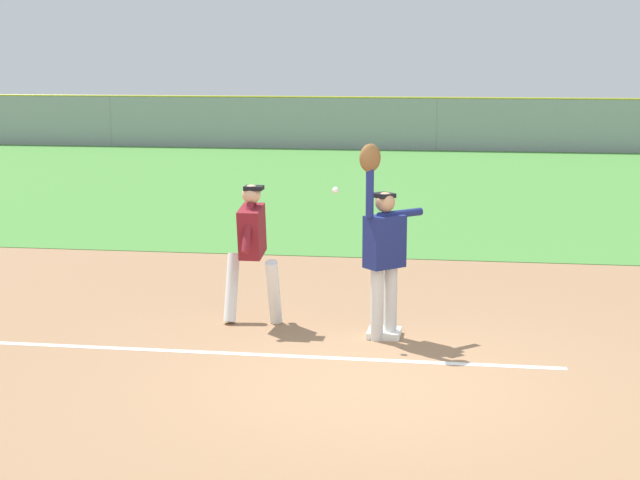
% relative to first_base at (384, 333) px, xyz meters
% --- Properties ---
extents(ground_plane, '(76.99, 76.99, 0.00)m').
position_rel_first_base_xyz_m(ground_plane, '(0.02, -1.61, -0.04)').
color(ground_plane, '#936D4C').
extents(outfield_grass, '(46.33, 18.28, 0.01)m').
position_rel_first_base_xyz_m(outfield_grass, '(0.02, 13.57, -0.04)').
color(outfield_grass, '#478438').
rests_on(outfield_grass, ground_plane).
extents(chalk_foul_line, '(12.00, 0.17, 0.01)m').
position_rel_first_base_xyz_m(chalk_foul_line, '(-4.00, -0.90, -0.04)').
color(chalk_foul_line, white).
rests_on(chalk_foul_line, ground_plane).
extents(first_base, '(0.39, 0.39, 0.08)m').
position_rel_first_base_xyz_m(first_base, '(0.00, 0.00, 0.00)').
color(first_base, white).
rests_on(first_base, ground_plane).
extents(fielder, '(0.73, 0.69, 2.28)m').
position_rel_first_base_xyz_m(fielder, '(-0.02, -0.11, 1.08)').
color(fielder, silver).
rests_on(fielder, ground_plane).
extents(runner, '(0.71, 0.84, 1.72)m').
position_rel_first_base_xyz_m(runner, '(-1.64, 0.32, 0.96)').
color(runner, white).
rests_on(runner, ground_plane).
extents(baseball, '(0.07, 0.07, 0.07)m').
position_rel_first_base_xyz_m(baseball, '(-0.56, -0.15, 1.70)').
color(baseball, white).
extents(outfield_fence, '(46.41, 0.08, 1.82)m').
position_rel_first_base_xyz_m(outfield_fence, '(0.02, 22.71, 0.87)').
color(outfield_fence, '#93999E').
rests_on(outfield_fence, ground_plane).
extents(parked_car_green, '(4.48, 2.27, 1.25)m').
position_rel_first_base_xyz_m(parked_car_green, '(-6.34, 26.86, 0.63)').
color(parked_car_green, '#1E6B33').
rests_on(parked_car_green, ground_plane).
extents(parked_car_white, '(4.41, 2.13, 1.25)m').
position_rel_first_base_xyz_m(parked_car_white, '(-0.38, 27.04, 0.63)').
color(parked_car_white, white).
rests_on(parked_car_white, ground_plane).
extents(parked_car_silver, '(4.58, 2.48, 1.25)m').
position_rel_first_base_xyz_m(parked_car_silver, '(6.53, 26.87, 0.63)').
color(parked_car_silver, '#B7B7BC').
rests_on(parked_car_silver, ground_plane).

